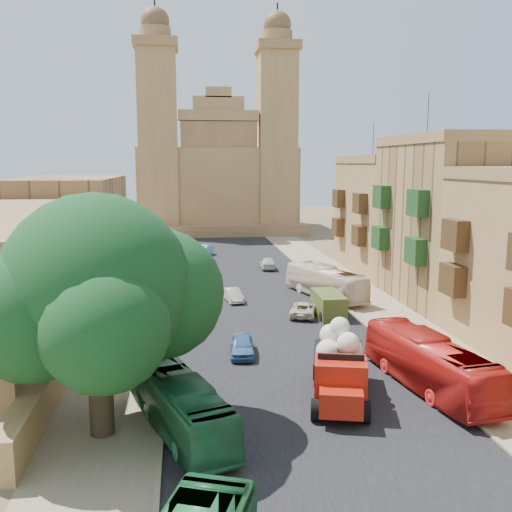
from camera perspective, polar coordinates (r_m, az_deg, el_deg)
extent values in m
plane|color=brown|center=(23.54, 8.64, -20.14)|extent=(260.00, 260.00, 0.00)
cube|color=black|center=(51.33, -0.57, -3.69)|extent=(14.00, 140.00, 0.01)
cube|color=#8A775B|center=(53.26, 9.65, -3.35)|extent=(5.00, 140.00, 0.01)
cube|color=#8A775B|center=(51.12, -11.23, -3.92)|extent=(5.00, 140.00, 0.01)
cube|color=#8A775B|center=(52.58, 7.04, -3.39)|extent=(0.25, 140.00, 0.12)
cube|color=#8A775B|center=(50.99, -8.42, -3.82)|extent=(0.25, 140.00, 0.12)
cube|color=#432B16|center=(39.46, 19.05, -2.24)|extent=(0.90, 2.20, 2.00)
cube|color=#432B16|center=(39.01, 19.28, 2.00)|extent=(0.90, 2.20, 2.00)
cube|color=#9E7647|center=(49.99, 18.69, 3.02)|extent=(8.00, 14.00, 13.00)
cube|color=olive|center=(49.78, 19.11, 10.94)|extent=(8.20, 14.00, 0.80)
cylinder|color=black|center=(52.02, 16.82, 13.39)|extent=(0.06, 0.06, 3.60)
cube|color=#1B451D|center=(44.81, 15.65, 0.48)|extent=(0.90, 2.20, 2.00)
cube|color=#1B451D|center=(52.04, 12.30, 1.80)|extent=(0.90, 2.20, 2.00)
cube|color=#1B451D|center=(44.42, 15.85, 5.13)|extent=(0.90, 2.20, 2.00)
cube|color=#1B451D|center=(51.71, 12.44, 5.80)|extent=(0.90, 2.20, 2.00)
cube|color=olive|center=(62.88, 13.09, 3.77)|extent=(8.00, 14.00, 11.50)
cube|color=olive|center=(62.62, 13.30, 9.38)|extent=(8.20, 14.00, 0.80)
cylinder|color=black|center=(64.97, 11.65, 11.36)|extent=(0.06, 0.06, 3.60)
cube|color=#432B16|center=(57.90, 10.25, 2.03)|extent=(0.90, 2.20, 2.00)
cube|color=#432B16|center=(65.37, 8.19, 2.90)|extent=(0.90, 2.20, 2.00)
cube|color=#432B16|center=(57.59, 10.34, 5.21)|extent=(0.90, 2.20, 2.00)
cube|color=#432B16|center=(65.09, 8.25, 5.72)|extent=(0.90, 2.20, 2.00)
cube|color=olive|center=(41.60, -16.33, -5.90)|extent=(1.00, 40.00, 1.80)
cube|color=#9E7647|center=(65.14, -18.05, 3.07)|extent=(10.00, 22.00, 10.00)
cube|color=olive|center=(100.94, -4.02, 6.69)|extent=(26.00, 20.00, 14.00)
cube|color=olive|center=(90.99, -3.58, 2.55)|extent=(28.00, 4.00, 1.80)
cube|color=olive|center=(92.07, -3.71, 8.31)|extent=(12.00, 2.00, 16.00)
cube|color=olive|center=(92.35, -3.77, 13.84)|extent=(12.60, 2.40, 1.60)
cube|color=olive|center=(92.51, -3.78, 14.89)|extent=(8.00, 2.00, 2.40)
cube|color=olive|center=(92.70, -3.80, 16.00)|extent=(4.00, 2.00, 1.60)
cube|color=olive|center=(93.29, -9.74, 10.98)|extent=(6.00, 6.00, 29.00)
cube|color=olive|center=(94.98, -10.00, 20.12)|extent=(6.80, 6.80, 1.40)
cylinder|color=olive|center=(95.30, -10.03, 21.06)|extent=(4.80, 4.80, 1.80)
sphere|color=brown|center=(95.68, -10.06, 22.11)|extent=(4.40, 4.40, 4.40)
cylinder|color=black|center=(96.25, -10.11, 23.51)|extent=(0.28, 0.28, 1.80)
cube|color=olive|center=(94.48, 2.08, 11.08)|extent=(6.00, 6.00, 29.00)
cube|color=olive|center=(96.15, 2.13, 20.11)|extent=(6.80, 6.80, 1.40)
cylinder|color=olive|center=(96.46, 2.14, 21.04)|extent=(4.80, 4.80, 1.80)
sphere|color=brown|center=(96.84, 2.14, 22.08)|extent=(4.40, 4.40, 4.40)
cylinder|color=black|center=(97.40, 2.15, 23.46)|extent=(0.28, 0.28, 1.80)
cylinder|color=#34291A|center=(25.78, -15.25, -12.80)|extent=(1.04, 1.04, 3.95)
sphere|color=black|center=(24.48, -15.70, -3.06)|extent=(7.89, 7.89, 7.89)
sphere|color=black|center=(25.59, -9.70, -3.74)|extent=(5.82, 5.82, 5.82)
sphere|color=black|center=(24.22, -21.30, -5.50)|extent=(5.40, 5.40, 5.40)
sphere|color=black|center=(22.25, -14.90, -7.01)|extent=(4.98, 4.98, 4.98)
sphere|color=black|center=(26.73, -17.50, -0.31)|extent=(4.57, 4.57, 4.57)
cylinder|color=#34291A|center=(33.63, -14.18, -9.26)|extent=(0.44, 0.44, 1.99)
sphere|color=black|center=(33.06, -14.32, -5.96)|extent=(2.89, 2.89, 2.89)
cylinder|color=#34291A|center=(45.09, -12.41, -4.31)|extent=(0.44, 0.44, 2.20)
sphere|color=black|center=(44.63, -12.51, -1.54)|extent=(3.20, 3.20, 3.20)
cylinder|color=#34291A|center=(56.76, -11.38, -1.34)|extent=(0.44, 0.44, 2.49)
sphere|color=black|center=(56.36, -11.46, 1.17)|extent=(3.62, 3.62, 3.62)
cylinder|color=#34291A|center=(68.58, -10.69, 0.44)|extent=(0.44, 0.44, 2.35)
sphere|color=black|center=(68.26, -10.75, 2.40)|extent=(3.42, 3.42, 3.42)
cube|color=#A41C0C|center=(29.85, 8.29, -10.62)|extent=(3.40, 4.54, 1.02)
cube|color=black|center=(29.67, 8.32, -9.60)|extent=(3.47, 4.61, 0.14)
cube|color=#A41C0C|center=(27.39, 8.43, -12.24)|extent=(2.77, 2.44, 2.03)
cube|color=#A41C0C|center=(26.31, 8.49, -14.23)|extent=(2.19, 1.78, 1.13)
cube|color=black|center=(27.11, 8.47, -10.69)|extent=(2.11, 0.63, 1.02)
cylinder|color=black|center=(26.83, 5.94, -15.01)|extent=(0.63, 1.08, 1.02)
cylinder|color=black|center=(26.91, 10.92, -15.06)|extent=(0.63, 1.08, 1.02)
cylinder|color=black|center=(31.42, 6.09, -11.30)|extent=(0.63, 1.08, 1.02)
cylinder|color=black|center=(31.49, 10.28, -11.35)|extent=(0.63, 1.08, 1.02)
sphere|color=beige|center=(28.92, 7.23, -9.48)|extent=(1.24, 1.24, 1.24)
sphere|color=beige|center=(29.28, 9.46, -9.30)|extent=(1.24, 1.24, 1.24)
sphere|color=beige|center=(30.22, 8.30, -8.68)|extent=(1.24, 1.24, 1.24)
sphere|color=beige|center=(29.49, 7.47, -7.85)|extent=(1.13, 1.13, 1.13)
sphere|color=beige|center=(28.45, 9.21, -8.65)|extent=(1.13, 1.13, 1.13)
sphere|color=beige|center=(29.14, 8.39, -7.04)|extent=(1.02, 1.02, 1.02)
cube|color=#46531F|center=(43.87, 7.25, -4.83)|extent=(1.88, 4.31, 1.78)
cylinder|color=black|center=(42.40, 6.63, -6.06)|extent=(0.28, 0.71, 0.71)
cylinder|color=black|center=(42.83, 8.83, -5.95)|extent=(0.28, 0.71, 0.71)
cylinder|color=black|center=(45.21, 5.73, -5.07)|extent=(0.28, 0.71, 0.71)
cylinder|color=black|center=(45.61, 7.80, -4.98)|extent=(0.28, 0.71, 0.71)
imported|color=#226438|center=(25.66, -7.67, -14.42)|extent=(4.90, 9.12, 2.49)
imported|color=red|center=(31.03, 16.91, -10.22)|extent=(3.74, 10.12, 2.75)
imported|color=beige|center=(49.65, 6.95, -2.61)|extent=(5.41, 9.90, 2.70)
imported|color=#3D689F|center=(34.91, -1.39, -8.94)|extent=(1.75, 3.70, 1.22)
imported|color=beige|center=(48.10, -2.31, -3.92)|extent=(1.66, 3.44, 1.09)
imported|color=beige|center=(43.72, 4.79, -5.29)|extent=(2.93, 4.32, 1.10)
imported|color=#14234A|center=(58.74, -6.35, -1.55)|extent=(2.83, 4.10, 1.10)
imported|color=silver|center=(62.65, 1.16, -0.70)|extent=(1.74, 3.97, 1.33)
imported|color=#539FCA|center=(71.83, -5.30, 0.55)|extent=(2.87, 4.29, 1.34)
imported|color=black|center=(35.12, 15.99, -8.96)|extent=(0.64, 0.54, 1.49)
imported|color=#3C3C3E|center=(38.76, 13.28, -7.11)|extent=(0.52, 0.93, 1.50)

